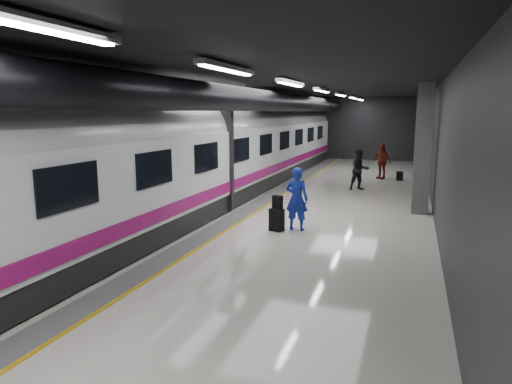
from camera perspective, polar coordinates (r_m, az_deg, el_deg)
The scene contains 9 objects.
ground at distance 15.73m, azimuth 2.97°, elevation -2.97°, with size 40.00×40.00×0.00m, color silver.
platform_hall at distance 16.33m, azimuth 3.05°, elevation 10.02°, with size 10.02×40.02×4.51m.
train at distance 16.59m, azimuth -7.84°, elevation 4.86°, with size 3.05×38.00×4.05m.
traveler_main at distance 13.72m, azimuth 5.12°, elevation -0.85°, with size 0.70×0.46×1.91m, color blue.
suitcase_main at distance 13.68m, azimuth 2.60°, elevation -3.49°, with size 0.41×0.26×0.68m, color black.
shoulder_bag at distance 13.59m, azimuth 2.71°, elevation -1.26°, with size 0.30×0.16×0.40m, color black.
traveler_far_a at distance 21.25m, azimuth 12.82°, elevation 2.71°, with size 0.90×0.70×1.84m, color black.
traveler_far_b at distance 25.18m, azimuth 15.44°, elevation 3.73°, with size 1.10×0.46×1.87m, color maroon.
suitcase_far at distance 24.88m, azimuth 17.51°, elevation 1.93°, with size 0.32×0.20×0.47m, color black.
Camera 1 is at (4.21, -14.74, 3.53)m, focal length 32.00 mm.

